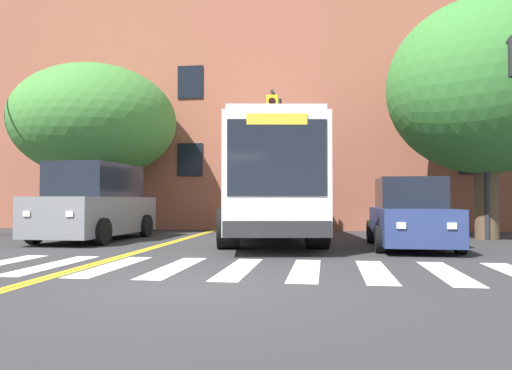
{
  "coord_description": "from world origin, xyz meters",
  "views": [
    {
      "loc": [
        1.96,
        -6.98,
        1.27
      ],
      "look_at": [
        -0.08,
        8.22,
        1.72
      ],
      "focal_mm": 35.0,
      "sensor_mm": 36.0,
      "label": 1
    }
  ],
  "objects_px": {
    "street_tree_curbside_small": "(95,122)",
    "traffic_light_near_corner": "(497,107)",
    "city_bus": "(268,182)",
    "car_navy_far_lane": "(410,216)",
    "car_grey_near_lane": "(95,204)",
    "traffic_light_overhead": "(277,139)",
    "car_tan_behind_bus": "(316,204)",
    "street_tree_curbside_large": "(485,87)"
  },
  "relations": [
    {
      "from": "car_grey_near_lane",
      "to": "traffic_light_near_corner",
      "type": "height_order",
      "value": "traffic_light_near_corner"
    },
    {
      "from": "street_tree_curbside_small",
      "to": "car_navy_far_lane",
      "type": "bearing_deg",
      "value": -24.09
    },
    {
      "from": "city_bus",
      "to": "traffic_light_near_corner",
      "type": "height_order",
      "value": "traffic_light_near_corner"
    },
    {
      "from": "city_bus",
      "to": "traffic_light_overhead",
      "type": "relative_size",
      "value": 2.35
    },
    {
      "from": "car_navy_far_lane",
      "to": "street_tree_curbside_large",
      "type": "height_order",
      "value": "street_tree_curbside_large"
    },
    {
      "from": "car_grey_near_lane",
      "to": "traffic_light_overhead",
      "type": "distance_m",
      "value": 6.14
    },
    {
      "from": "car_tan_behind_bus",
      "to": "street_tree_curbside_small",
      "type": "relative_size",
      "value": 0.54
    },
    {
      "from": "city_bus",
      "to": "traffic_light_overhead",
      "type": "bearing_deg",
      "value": 19.52
    },
    {
      "from": "street_tree_curbside_large",
      "to": "car_navy_far_lane",
      "type": "bearing_deg",
      "value": -132.07
    },
    {
      "from": "traffic_light_near_corner",
      "to": "traffic_light_overhead",
      "type": "relative_size",
      "value": 1.19
    },
    {
      "from": "car_navy_far_lane",
      "to": "traffic_light_near_corner",
      "type": "relative_size",
      "value": 0.79
    },
    {
      "from": "car_grey_near_lane",
      "to": "traffic_light_near_corner",
      "type": "bearing_deg",
      "value": 1.18
    },
    {
      "from": "city_bus",
      "to": "car_navy_far_lane",
      "type": "xyz_separation_m",
      "value": [
        4.04,
        -2.68,
        -1.03
      ]
    },
    {
      "from": "street_tree_curbside_small",
      "to": "traffic_light_near_corner",
      "type": "bearing_deg",
      "value": -14.31
    },
    {
      "from": "city_bus",
      "to": "car_navy_far_lane",
      "type": "distance_m",
      "value": 4.96
    },
    {
      "from": "car_navy_far_lane",
      "to": "car_tan_behind_bus",
      "type": "xyz_separation_m",
      "value": [
        -2.64,
        13.61,
        0.2
      ]
    },
    {
      "from": "traffic_light_near_corner",
      "to": "street_tree_curbside_large",
      "type": "distance_m",
      "value": 2.03
    },
    {
      "from": "city_bus",
      "to": "street_tree_curbside_large",
      "type": "distance_m",
      "value": 7.61
    },
    {
      "from": "car_navy_far_lane",
      "to": "car_tan_behind_bus",
      "type": "relative_size",
      "value": 0.93
    },
    {
      "from": "traffic_light_overhead",
      "to": "traffic_light_near_corner",
      "type": "bearing_deg",
      "value": -11.44
    },
    {
      "from": "car_grey_near_lane",
      "to": "street_tree_curbside_large",
      "type": "height_order",
      "value": "street_tree_curbside_large"
    },
    {
      "from": "traffic_light_near_corner",
      "to": "traffic_light_overhead",
      "type": "xyz_separation_m",
      "value": [
        -6.48,
        1.31,
        -0.66
      ]
    },
    {
      "from": "car_navy_far_lane",
      "to": "traffic_light_near_corner",
      "type": "distance_m",
      "value": 4.36
    },
    {
      "from": "car_tan_behind_bus",
      "to": "traffic_light_near_corner",
      "type": "bearing_deg",
      "value": -66.25
    },
    {
      "from": "traffic_light_near_corner",
      "to": "street_tree_curbside_small",
      "type": "bearing_deg",
      "value": 165.69
    },
    {
      "from": "car_grey_near_lane",
      "to": "street_tree_curbside_large",
      "type": "bearing_deg",
      "value": 9.39
    },
    {
      "from": "car_grey_near_lane",
      "to": "street_tree_curbside_small",
      "type": "distance_m",
      "value": 5.31
    },
    {
      "from": "traffic_light_overhead",
      "to": "street_tree_curbside_large",
      "type": "bearing_deg",
      "value": 3.96
    },
    {
      "from": "city_bus",
      "to": "traffic_light_overhead",
      "type": "distance_m",
      "value": 1.44
    },
    {
      "from": "street_tree_curbside_large",
      "to": "street_tree_curbside_small",
      "type": "bearing_deg",
      "value": 172.85
    },
    {
      "from": "car_tan_behind_bus",
      "to": "traffic_light_near_corner",
      "type": "relative_size",
      "value": 0.84
    },
    {
      "from": "car_navy_far_lane",
      "to": "street_tree_curbside_small",
      "type": "relative_size",
      "value": 0.5
    },
    {
      "from": "car_navy_far_lane",
      "to": "traffic_light_near_corner",
      "type": "height_order",
      "value": "traffic_light_near_corner"
    },
    {
      "from": "car_tan_behind_bus",
      "to": "traffic_light_overhead",
      "type": "distance_m",
      "value": 11.12
    },
    {
      "from": "car_navy_far_lane",
      "to": "traffic_light_near_corner",
      "type": "bearing_deg",
      "value": 28.39
    },
    {
      "from": "traffic_light_overhead",
      "to": "car_navy_far_lane",
      "type": "bearing_deg",
      "value": -36.26
    },
    {
      "from": "car_grey_near_lane",
      "to": "car_tan_behind_bus",
      "type": "xyz_separation_m",
      "value": [
        6.67,
        12.4,
        -0.09
      ]
    },
    {
      "from": "traffic_light_near_corner",
      "to": "street_tree_curbside_large",
      "type": "relative_size",
      "value": 0.75
    },
    {
      "from": "traffic_light_near_corner",
      "to": "car_navy_far_lane",
      "type": "bearing_deg",
      "value": -151.61
    },
    {
      "from": "street_tree_curbside_large",
      "to": "street_tree_curbside_small",
      "type": "relative_size",
      "value": 0.85
    },
    {
      "from": "car_tan_behind_bus",
      "to": "traffic_light_overhead",
      "type": "height_order",
      "value": "traffic_light_overhead"
    },
    {
      "from": "traffic_light_near_corner",
      "to": "street_tree_curbside_small",
      "type": "xyz_separation_m",
      "value": [
        -13.9,
        3.55,
        0.4
      ]
    }
  ]
}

